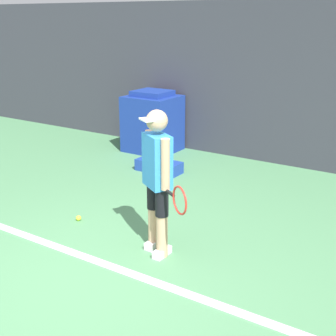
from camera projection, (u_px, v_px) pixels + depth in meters
ground_plane at (90, 278)px, 4.54m from camera, size 24.00×24.00×0.00m
back_wall at (274, 84)px, 7.80m from camera, size 24.00×0.10×2.70m
court_baseline at (109, 265)px, 4.77m from camera, size 21.60×0.10×0.01m
tennis_player at (158, 177)px, 4.80m from camera, size 0.78×0.53×1.55m
tennis_ball at (79, 218)px, 5.82m from camera, size 0.07×0.07×0.07m
covered_chair at (153, 122)px, 8.74m from camera, size 0.91×0.84×1.14m
equipment_bag at (159, 166)px, 7.65m from camera, size 0.76×0.32×0.19m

